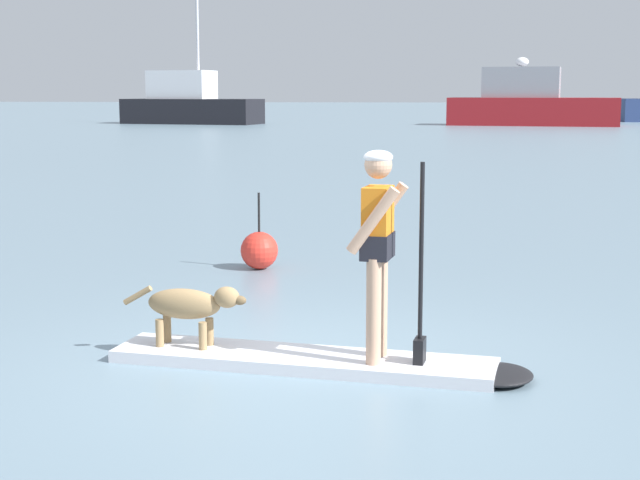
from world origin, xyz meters
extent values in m
plane|color=slate|center=(0.00, 0.00, 0.00)|extent=(400.00, 400.00, 0.00)
cube|color=silver|center=(0.00, 0.00, 0.05)|extent=(3.23, 1.01, 0.10)
ellipsoid|color=black|center=(1.58, -0.18, 0.05)|extent=(0.63, 0.68, 0.10)
cylinder|color=tan|center=(0.64, 0.06, 0.53)|extent=(0.12, 0.12, 0.85)
cylinder|color=tan|center=(0.61, -0.20, 0.53)|extent=(0.12, 0.12, 0.85)
cube|color=black|center=(0.62, -0.07, 1.03)|extent=(0.26, 0.38, 0.20)
cube|color=orange|center=(0.62, -0.07, 1.23)|extent=(0.24, 0.36, 0.55)
sphere|color=tan|center=(0.62, -0.07, 1.67)|extent=(0.22, 0.22, 0.22)
ellipsoid|color=white|center=(0.62, -0.07, 1.73)|extent=(0.23, 0.23, 0.11)
cylinder|color=tan|center=(0.64, 0.12, 1.26)|extent=(0.43, 0.14, 0.54)
cylinder|color=tan|center=(0.60, -0.26, 1.26)|extent=(0.43, 0.14, 0.54)
cylinder|color=black|center=(0.97, -0.11, 0.90)|extent=(0.04, 0.04, 1.60)
cube|color=black|center=(0.97, -0.11, 0.20)|extent=(0.10, 0.19, 0.20)
ellipsoid|color=#997A51|center=(-1.03, 0.12, 0.46)|extent=(0.67, 0.29, 0.26)
ellipsoid|color=#997A51|center=(-0.65, 0.07, 0.54)|extent=(0.24, 0.18, 0.18)
ellipsoid|color=brown|center=(-0.54, 0.06, 0.52)|extent=(0.13, 0.09, 0.08)
cylinder|color=#997A51|center=(-1.46, 0.16, 0.51)|extent=(0.27, 0.08, 0.18)
cylinder|color=#997A51|center=(-0.83, 0.17, 0.22)|extent=(0.07, 0.07, 0.23)
cylinder|color=#997A51|center=(-0.85, 0.02, 0.22)|extent=(0.07, 0.07, 0.23)
cylinder|color=#997A51|center=(-1.22, 0.22, 0.22)|extent=(0.07, 0.07, 0.23)
cylinder|color=#997A51|center=(-1.23, 0.06, 0.22)|extent=(0.07, 0.07, 0.23)
cube|color=black|center=(-17.75, 58.89, 0.87)|extent=(10.13, 5.14, 1.74)
cube|color=silver|center=(-18.48, 58.89, 2.73)|extent=(4.74, 3.35, 1.98)
cylinder|color=silver|center=(-17.27, 58.89, 5.87)|extent=(0.20, 0.20, 8.26)
cylinder|color=silver|center=(-18.48, 58.89, 2.94)|extent=(3.35, 0.72, 0.14)
cube|color=maroon|center=(5.87, 58.81, 0.93)|extent=(11.53, 4.88, 1.85)
cube|color=gray|center=(5.03, 58.81, 2.86)|extent=(5.32, 3.22, 2.02)
ellipsoid|color=white|center=(5.03, 58.81, 4.22)|extent=(0.90, 0.90, 0.60)
sphere|color=red|center=(-1.27, 4.25, 0.24)|extent=(0.48, 0.48, 0.48)
cylinder|color=black|center=(-1.27, 4.25, 0.73)|extent=(0.03, 0.03, 0.50)
camera|label=1|loc=(1.28, -7.58, 2.24)|focal=53.99mm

